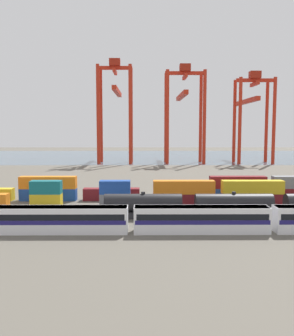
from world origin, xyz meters
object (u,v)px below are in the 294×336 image
(gantry_crane_central, at_px, (184,104))
(gantry_crane_west, at_px, (116,101))
(freight_tank_row, at_px, (279,205))
(shipping_container_12, at_px, (112,194))
(gantry_crane_east, at_px, (252,108))
(shipping_container_1, at_px, (46,200))
(passenger_train, at_px, (201,218))

(gantry_crane_central, bearing_deg, gantry_crane_west, -179.71)
(freight_tank_row, relative_size, shipping_container_12, 5.00)
(freight_tank_row, relative_size, gantry_crane_east, 1.46)
(shipping_container_1, distance_m, shipping_container_12, 14.12)
(freight_tank_row, height_order, shipping_container_12, freight_tank_row)
(freight_tank_row, bearing_deg, gantry_crane_west, 107.95)
(freight_tank_row, distance_m, shipping_container_12, 34.65)
(gantry_crane_west, distance_m, gantry_crane_central, 31.47)
(freight_tank_row, distance_m, gantry_crane_west, 121.26)
(shipping_container_12, distance_m, gantry_crane_central, 102.89)
(shipping_container_12, relative_size, gantry_crane_central, 0.27)
(shipping_container_1, bearing_deg, gantry_crane_east, 56.24)
(shipping_container_12, bearing_deg, gantry_crane_east, 59.54)
(gantry_crane_east, bearing_deg, gantry_crane_west, -179.55)
(shipping_container_12, height_order, gantry_crane_east, gantry_crane_east)
(passenger_train, xyz_separation_m, freight_tank_row, (14.93, 9.55, 0.03))
(gantry_crane_east, bearing_deg, shipping_container_1, -123.76)
(gantry_crane_central, bearing_deg, passenger_train, -94.61)
(freight_tank_row, height_order, gantry_crane_east, gantry_crane_east)
(shipping_container_1, bearing_deg, shipping_container_12, 29.06)
(shipping_container_12, distance_m, gantry_crane_east, 114.64)
(freight_tank_row, distance_m, gantry_crane_central, 115.63)
(passenger_train, height_order, gantry_crane_central, gantry_crane_central)
(shipping_container_1, xyz_separation_m, gantry_crane_west, (6.31, 103.01, 27.03))
(gantry_crane_west, height_order, gantry_crane_central, gantry_crane_west)
(passenger_train, distance_m, gantry_crane_east, 131.50)
(gantry_crane_central, distance_m, gantry_crane_east, 31.50)
(shipping_container_1, xyz_separation_m, shipping_container_12, (12.35, 6.86, 0.00))
(passenger_train, relative_size, gantry_crane_west, 1.33)
(passenger_train, distance_m, shipping_container_12, 30.34)
(freight_tank_row, xyz_separation_m, shipping_container_1, (-42.81, 9.63, -0.87))
(gantry_crane_central, bearing_deg, shipping_container_12, -104.78)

